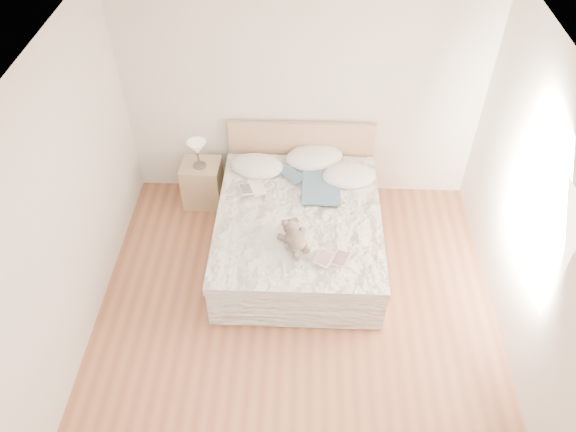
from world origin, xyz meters
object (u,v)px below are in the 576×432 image
object	(u,v)px
bed	(299,228)
table_lamp	(197,149)
nightstand	(203,183)
photo_book	(253,190)
childrens_book	(332,259)
teddy_bear	(295,245)

from	to	relation	value
bed	table_lamp	size ratio (longest dim) A/B	6.29
nightstand	table_lamp	size ratio (longest dim) A/B	1.64
table_lamp	photo_book	distance (m)	0.83
nightstand	photo_book	bearing A→B (deg)	-37.67
childrens_book	teddy_bear	distance (m)	0.39
table_lamp	teddy_bear	distance (m)	1.74
nightstand	photo_book	world-z (taller)	photo_book
nightstand	teddy_bear	bearing A→B (deg)	-49.20
photo_book	childrens_book	distance (m)	1.29
bed	childrens_book	world-z (taller)	bed
bed	table_lamp	distance (m)	1.46
table_lamp	teddy_bear	bearing A→B (deg)	-48.56
bed	nightstand	world-z (taller)	bed
teddy_bear	childrens_book	bearing A→B (deg)	-46.69
bed	childrens_book	distance (m)	0.86
nightstand	bed	bearing A→B (deg)	-32.69
bed	photo_book	size ratio (longest dim) A/B	7.59
bed	teddy_bear	bearing A→B (deg)	-92.25
table_lamp	photo_book	xyz separation A→B (m)	(0.66, -0.48, -0.17)
teddy_bear	bed	bearing A→B (deg)	63.75
table_lamp	teddy_bear	size ratio (longest dim) A/B	0.93
bed	nightstand	xyz separation A→B (m)	(-1.17, 0.75, -0.03)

